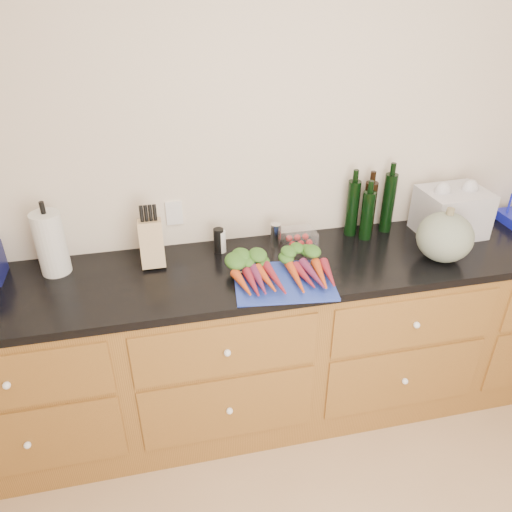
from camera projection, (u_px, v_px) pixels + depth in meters
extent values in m
cube|color=beige|center=(291.00, 167.00, 2.50)|extent=(4.10, 0.05, 2.60)
cube|color=brown|center=(302.00, 339.00, 2.66)|extent=(3.60, 0.60, 0.90)
cube|color=brown|center=(7.00, 383.00, 2.02)|extent=(0.82, 0.01, 0.28)
sphere|color=white|center=(7.00, 385.00, 2.00)|extent=(0.03, 0.03, 0.03)
cube|color=brown|center=(28.00, 442.00, 2.20)|extent=(0.82, 0.01, 0.38)
sphere|color=white|center=(27.00, 445.00, 2.19)|extent=(0.03, 0.03, 0.03)
cube|color=brown|center=(227.00, 350.00, 2.18)|extent=(0.82, 0.01, 0.28)
sphere|color=white|center=(227.00, 353.00, 2.17)|extent=(0.03, 0.03, 0.03)
cube|color=brown|center=(229.00, 408.00, 2.37)|extent=(0.82, 0.01, 0.38)
sphere|color=white|center=(230.00, 411.00, 2.35)|extent=(0.03, 0.03, 0.03)
cube|color=brown|center=(415.00, 323.00, 2.35)|extent=(0.82, 0.01, 0.28)
sphere|color=white|center=(417.00, 325.00, 2.34)|extent=(0.03, 0.03, 0.03)
cube|color=brown|center=(404.00, 379.00, 2.53)|extent=(0.82, 0.01, 0.38)
sphere|color=white|center=(405.00, 381.00, 2.52)|extent=(0.03, 0.03, 0.03)
cube|color=black|center=(306.00, 264.00, 2.42)|extent=(3.64, 0.62, 0.04)
cube|color=#2038A5|center=(284.00, 282.00, 2.24)|extent=(0.48, 0.38, 0.01)
cone|color=#D84A19|center=(243.00, 284.00, 2.18)|extent=(0.05, 0.22, 0.05)
cone|color=maroon|center=(251.00, 283.00, 2.18)|extent=(0.05, 0.22, 0.05)
cone|color=#6C214A|center=(259.00, 282.00, 2.19)|extent=(0.05, 0.22, 0.05)
cone|color=#D84A19|center=(267.00, 281.00, 2.20)|extent=(0.05, 0.22, 0.05)
cone|color=maroon|center=(274.00, 280.00, 2.20)|extent=(0.05, 0.22, 0.05)
ellipsoid|color=#28561C|center=(251.00, 261.00, 2.32)|extent=(0.22, 0.13, 0.07)
cone|color=#D84A19|center=(296.00, 278.00, 2.22)|extent=(0.05, 0.22, 0.05)
cone|color=maroon|center=(304.00, 277.00, 2.23)|extent=(0.05, 0.22, 0.05)
cone|color=#6C214A|center=(311.00, 276.00, 2.23)|extent=(0.05, 0.22, 0.05)
cone|color=#D84A19|center=(318.00, 275.00, 2.24)|extent=(0.05, 0.22, 0.05)
cone|color=maroon|center=(326.00, 274.00, 2.25)|extent=(0.05, 0.22, 0.05)
ellipsoid|color=#28561C|center=(301.00, 256.00, 2.37)|extent=(0.22, 0.13, 0.07)
ellipsoid|color=#5F6D5B|center=(445.00, 237.00, 2.37)|extent=(0.26, 0.26, 0.24)
cylinder|color=silver|center=(51.00, 243.00, 2.25)|extent=(0.13, 0.13, 0.30)
cube|color=tan|center=(152.00, 243.00, 2.34)|extent=(0.11, 0.11, 0.22)
cylinder|color=white|center=(221.00, 241.00, 2.46)|extent=(0.05, 0.05, 0.11)
cylinder|color=black|center=(219.00, 240.00, 2.46)|extent=(0.05, 0.05, 0.13)
cylinder|color=silver|center=(276.00, 235.00, 2.51)|extent=(0.05, 0.05, 0.12)
cube|color=white|center=(299.00, 237.00, 2.54)|extent=(0.16, 0.13, 0.08)
cylinder|color=black|center=(352.00, 208.00, 2.58)|extent=(0.07, 0.07, 0.30)
cylinder|color=black|center=(369.00, 207.00, 2.61)|extent=(0.07, 0.07, 0.28)
cylinder|color=black|center=(388.00, 203.00, 2.61)|extent=(0.07, 0.07, 0.32)
cylinder|color=black|center=(367.00, 216.00, 2.55)|extent=(0.07, 0.07, 0.26)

